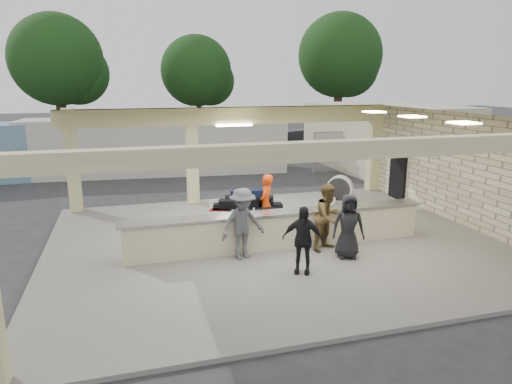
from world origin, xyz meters
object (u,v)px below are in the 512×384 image
object	(u,v)px
passenger_b	(302,240)
passenger_c	(243,224)
drum_fan	(340,189)
car_white_a	(354,146)
container_white	(158,146)
baggage_counter	(279,230)
baggage_handler	(266,204)
luggage_cart	(246,210)
car_white_b	(393,140)
passenger_a	(328,217)
car_dark	(306,141)
passenger_d	(348,226)

from	to	relation	value
passenger_b	passenger_c	distance (m)	1.64
drum_fan	car_white_a	size ratio (longest dim) A/B	0.21
drum_fan	passenger_b	world-z (taller)	passenger_b
car_white_a	container_white	distance (m)	11.59
baggage_counter	baggage_handler	distance (m)	1.28
baggage_handler	luggage_cart	bearing A→B (deg)	-71.76
baggage_handler	car_white_b	bearing A→B (deg)	167.84
drum_fan	passenger_c	bearing A→B (deg)	-98.82
baggage_handler	passenger_b	bearing A→B (deg)	30.48
baggage_counter	passenger_c	world-z (taller)	passenger_c
passenger_a	car_dark	world-z (taller)	passenger_a
passenger_b	container_white	size ratio (longest dim) A/B	0.13
baggage_counter	baggage_handler	xyz separation A→B (m)	(0.02, 1.22, 0.38)
luggage_cart	baggage_handler	world-z (taller)	baggage_handler
luggage_cart	passenger_a	bearing A→B (deg)	-33.69
passenger_c	luggage_cart	bearing A→B (deg)	58.33
drum_fan	passenger_d	bearing A→B (deg)	-74.05
car_white_b	passenger_a	bearing A→B (deg)	169.23
baggage_handler	passenger_b	size ratio (longest dim) A/B	1.09
car_white_a	car_dark	world-z (taller)	car_white_a
car_dark	container_white	xyz separation A→B (m)	(-9.47, -4.22, 0.64)
passenger_d	baggage_handler	bearing A→B (deg)	137.39
baggage_counter	container_white	size ratio (longest dim) A/B	0.66
baggage_counter	car_white_a	bearing A→B (deg)	55.25
baggage_handler	passenger_a	bearing A→B (deg)	65.17
passenger_b	container_white	bearing A→B (deg)	127.10
passenger_c	passenger_d	size ratio (longest dim) A/B	1.10
baggage_handler	drum_fan	bearing A→B (deg)	154.88
baggage_handler	car_white_a	bearing A→B (deg)	173.75
luggage_cart	drum_fan	distance (m)	4.63
luggage_cart	passenger_b	bearing A→B (deg)	-66.89
car_dark	container_white	world-z (taller)	container_white
passenger_d	container_white	bearing A→B (deg)	122.81
passenger_b	passenger_c	xyz separation A→B (m)	(-1.10, 1.21, 0.10)
luggage_cart	passenger_d	size ratio (longest dim) A/B	1.51
baggage_handler	car_white_b	size ratio (longest dim) A/B	0.37
drum_fan	container_white	bearing A→B (deg)	165.38
passenger_a	passenger_b	xyz separation A→B (m)	(-1.20, -1.21, -0.09)
drum_fan	car_white_b	world-z (taller)	car_white_b
passenger_c	baggage_counter	bearing A→B (deg)	9.54
car_white_a	car_dark	size ratio (longest dim) A/B	1.17
car_dark	passenger_b	bearing A→B (deg)	-169.01
luggage_cart	passenger_d	bearing A→B (deg)	-38.55
baggage_counter	passenger_a	size ratio (longest dim) A/B	4.66
luggage_cart	car_white_a	xyz separation A→B (m)	(9.74, 11.91, -0.09)
passenger_d	luggage_cart	bearing A→B (deg)	144.94
drum_fan	passenger_a	xyz separation A→B (m)	(-2.33, -4.07, 0.33)
drum_fan	car_white_a	distance (m)	11.24
passenger_b	passenger_c	size ratio (longest dim) A/B	0.88
drum_fan	passenger_a	bearing A→B (deg)	-79.98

